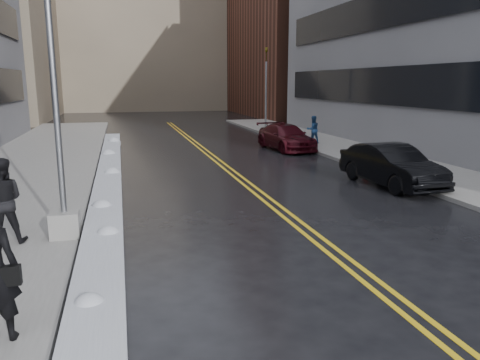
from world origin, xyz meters
TOP-DOWN VIEW (x-y plane):
  - ground at (0.00, 0.00)m, footprint 160.00×160.00m
  - sidewalk_west at (-5.75, 10.00)m, footprint 5.50×50.00m
  - sidewalk_east at (10.00, 10.00)m, footprint 4.00×50.00m
  - lane_line_left at (2.35, 10.00)m, footprint 0.12×50.00m
  - lane_line_right at (2.65, 10.00)m, footprint 0.12×50.00m
  - snow_ridge at (-2.45, 8.00)m, footprint 0.90×30.00m
  - building_far at (2.00, 60.00)m, footprint 36.00×16.00m
  - lamppost at (-3.30, 2.00)m, footprint 0.65×0.65m
  - fire_hydrant at (9.00, 10.00)m, footprint 0.26×0.26m
  - traffic_signal at (8.50, 24.00)m, footprint 0.16×0.20m
  - pedestrian_b at (-4.56, 1.86)m, footprint 1.00×0.81m
  - pedestrian_east at (9.09, 16.56)m, footprint 0.79×0.62m
  - car_black at (7.43, 5.54)m, footprint 1.93×4.67m
  - car_maroon at (6.98, 15.36)m, footprint 2.39×4.97m

SIDE VIEW (x-z plane):
  - ground at x=0.00m, z-range 0.00..0.00m
  - lane_line_left at x=2.35m, z-range 0.00..0.01m
  - lane_line_right at x=2.65m, z-range 0.00..0.01m
  - sidewalk_west at x=-5.75m, z-range 0.00..0.15m
  - sidewalk_east at x=10.00m, z-range 0.00..0.15m
  - snow_ridge at x=-2.45m, z-range 0.00..0.34m
  - fire_hydrant at x=9.00m, z-range 0.18..0.91m
  - car_maroon at x=6.98m, z-range 0.00..1.40m
  - car_black at x=7.43m, z-range 0.00..1.50m
  - pedestrian_east at x=9.09m, z-range 0.15..1.75m
  - pedestrian_b at x=-4.56m, z-range 0.15..2.08m
  - lamppost at x=-3.30m, z-range -1.28..6.35m
  - traffic_signal at x=8.50m, z-range 0.40..6.40m
  - building_far at x=2.00m, z-range 0.00..22.00m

